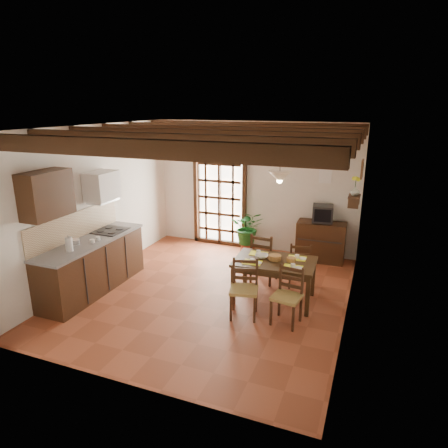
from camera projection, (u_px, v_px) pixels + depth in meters
The scene contains 25 objects.
ground_plane at pixel (210, 293), 6.90m from camera, with size 5.00×5.00×0.00m, color brown.
room_shell at pixel (209, 190), 6.38m from camera, with size 4.52×5.02×2.81m.
ceiling_beams at pixel (209, 134), 6.12m from camera, with size 4.50×4.34×0.20m.
french_door at pixel (220, 194), 9.02m from camera, with size 1.26×0.11×2.32m.
kitchen_counter at pixel (93, 264), 6.91m from camera, with size 0.64×2.25×1.38m.
upper_cabinet at pixel (46, 194), 5.93m from camera, with size 0.35×0.80×0.70m, color #321D0F.
range_hood at pixel (102, 187), 7.07m from camera, with size 0.38×0.60×0.54m.
counter_items at pixel (93, 236), 6.85m from camera, with size 0.50×1.43×0.25m.
dining_table at pixel (275, 266), 6.50m from camera, with size 1.34×0.90×0.71m.
chair_near_left at pixel (244, 299), 6.09m from camera, with size 0.49×0.48×0.90m.
chair_near_right at pixel (286, 306), 5.89m from camera, with size 0.45×0.44×0.87m.
chair_far_left at pixel (264, 266), 7.29m from camera, with size 0.47×0.45×0.94m.
chair_far_right at pixel (300, 272), 7.10m from camera, with size 0.45×0.43×0.84m.
table_setting at pixel (275, 261), 6.48m from camera, with size 0.95×0.63×0.09m.
table_bowl at pixel (262, 256), 6.58m from camera, with size 0.22×0.22×0.05m, color white.
sideboard at pixel (321, 242), 8.23m from camera, with size 0.97×0.44×0.83m, color #321D0F.
crt_tv at pixel (323, 213), 8.05m from camera, with size 0.44×0.42×0.34m.
fuse_box at pixel (325, 175), 8.09m from camera, with size 0.25×0.03×0.32m, color white.
plant_pot at pixel (248, 247), 8.82m from camera, with size 0.34×0.34×0.21m, color maroon.
potted_plant at pixel (248, 227), 8.69m from camera, with size 1.77×1.52×1.97m, color #144C19.
wall_shelf at pixel (354, 199), 7.15m from camera, with size 0.20×0.42×0.20m.
shelf_vase at pixel (355, 191), 7.11m from camera, with size 0.15×0.15×0.15m, color #B2BFB2.
shelf_flowers at pixel (356, 180), 7.05m from camera, with size 0.14×0.14×0.36m.
framed_picture at pixel (362, 169), 6.96m from camera, with size 0.03×0.32×0.32m.
pendant_lamp at pixel (280, 176), 6.16m from camera, with size 0.36×0.36×0.84m.
Camera 1 is at (2.49, -5.75, 3.15)m, focal length 32.00 mm.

